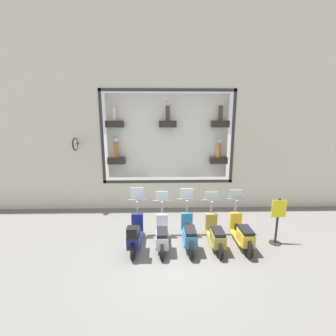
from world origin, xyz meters
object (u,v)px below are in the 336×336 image
object	(u,v)px
scooter_teal_2	(189,234)
scooter_silver_3	(162,235)
scooter_yellow_0	(242,233)
scooter_navy_4	(135,235)
shop_sign_post	(278,220)
scooter_olive_1	(216,235)

from	to	relation	value
scooter_teal_2	scooter_silver_3	world-z (taller)	scooter_teal_2
scooter_yellow_0	scooter_navy_4	bearing A→B (deg)	91.04
scooter_teal_2	shop_sign_post	bearing A→B (deg)	-86.77
scooter_yellow_0	scooter_silver_3	distance (m)	2.44
scooter_silver_3	scooter_navy_4	bearing A→B (deg)	93.69
shop_sign_post	scooter_navy_4	bearing A→B (deg)	92.84
scooter_teal_2	scooter_olive_1	bearing A→B (deg)	-90.74
scooter_yellow_0	scooter_olive_1	xyz separation A→B (m)	(-0.01, 0.81, -0.02)
scooter_yellow_0	scooter_navy_4	world-z (taller)	scooter_navy_4
scooter_yellow_0	scooter_navy_4	xyz separation A→B (m)	(-0.06, 3.25, 0.04)
scooter_yellow_0	shop_sign_post	world-z (taller)	scooter_yellow_0
scooter_silver_3	scooter_navy_4	world-z (taller)	scooter_navy_4
scooter_navy_4	shop_sign_post	distance (m)	4.41
scooter_olive_1	scooter_yellow_0	bearing A→B (deg)	-89.46
scooter_olive_1	shop_sign_post	bearing A→B (deg)	-85.13
scooter_olive_1	shop_sign_post	world-z (taller)	scooter_olive_1
scooter_silver_3	shop_sign_post	world-z (taller)	scooter_silver_3
scooter_olive_1	scooter_silver_3	bearing A→B (deg)	89.96
scooter_navy_4	shop_sign_post	bearing A→B (deg)	-87.16
scooter_teal_2	scooter_silver_3	size ratio (longest dim) A/B	1.01
scooter_silver_3	scooter_olive_1	bearing A→B (deg)	-90.04
scooter_olive_1	scooter_teal_2	distance (m)	0.81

